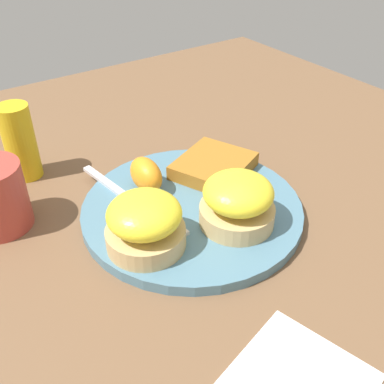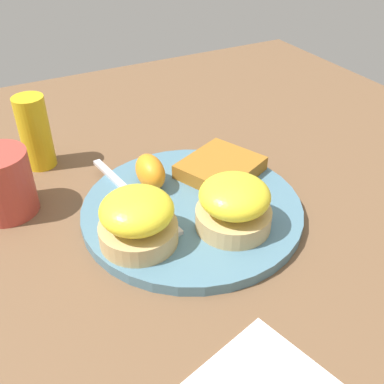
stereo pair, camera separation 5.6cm
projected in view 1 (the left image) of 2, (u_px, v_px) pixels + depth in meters
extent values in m
plane|color=brown|center=(192.00, 213.00, 0.58)|extent=(1.10, 1.10, 0.00)
cylinder|color=slate|center=(192.00, 209.00, 0.57)|extent=(0.28, 0.28, 0.01)
cylinder|color=tan|center=(146.00, 237.00, 0.50)|extent=(0.09, 0.09, 0.02)
ellipsoid|color=yellow|center=(144.00, 214.00, 0.48)|extent=(0.08, 0.08, 0.04)
cylinder|color=tan|center=(237.00, 215.00, 0.54)|extent=(0.09, 0.09, 0.02)
ellipsoid|color=yellow|center=(238.00, 193.00, 0.52)|extent=(0.08, 0.08, 0.04)
cube|color=#9D641F|center=(214.00, 166.00, 0.63)|extent=(0.13, 0.12, 0.02)
ellipsoid|color=orange|center=(146.00, 175.00, 0.59)|extent=(0.04, 0.06, 0.04)
cube|color=silver|center=(108.00, 184.00, 0.61)|extent=(0.02, 0.11, 0.00)
cube|color=silver|center=(170.00, 229.00, 0.53)|extent=(0.03, 0.04, 0.00)
cube|color=white|center=(299.00, 382.00, 0.39)|extent=(0.13, 0.13, 0.00)
cylinder|color=gold|center=(20.00, 142.00, 0.62)|extent=(0.04, 0.04, 0.11)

